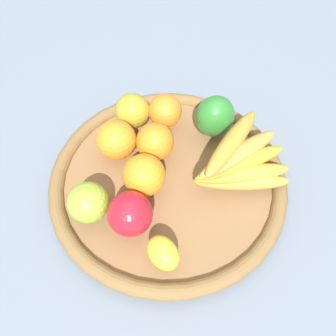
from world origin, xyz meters
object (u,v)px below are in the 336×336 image
Objects in this scene: apple_2 at (88,203)px; bell_pepper at (215,116)px; banana_bunch at (239,163)px; lemon_0 at (165,253)px; orange_2 at (165,111)px; apple_1 at (133,111)px; apple_0 at (130,214)px; orange_0 at (116,140)px; orange_1 at (144,175)px; orange_3 at (155,142)px.

bell_pepper reaches higher than apple_2.
banana_bunch reaches higher than lemon_0.
apple_1 is at bearing -176.36° from orange_2.
banana_bunch is at bearing 83.87° from bell_pepper.
apple_0 is 1.07× the size of apple_2.
apple_0 is (0.04, -0.15, -0.00)m from orange_0.
lemon_0 is (0.08, -0.29, -0.01)m from apple_1.
bell_pepper is 1.30× the size of orange_2.
bell_pepper is (0.22, 0.20, 0.01)m from apple_2.
orange_0 is at bearing 105.89° from apple_0.
orange_1 is 0.08m from orange_3.
orange_1 is at bearing -170.45° from banana_bunch.
lemon_0 is (0.13, -0.08, -0.01)m from apple_2.
apple_1 is at bearing 123.27° from orange_3.
banana_bunch is 2.32× the size of orange_1.
banana_bunch is 0.27m from apple_2.
orange_3 is 0.08m from orange_2.
bell_pepper is (0.17, -0.02, 0.01)m from apple_1.
orange_0 is 1.27× the size of lemon_0.
orange_0 reaches higher than orange_3.
apple_2 is at bearing -102.37° from orange_0.
orange_0 is 1.09× the size of apple_2.
apple_2 reaches higher than orange_2.
apple_0 is 0.08m from lemon_0.
apple_2 is 0.15m from lemon_0.
apple_1 is 0.30m from lemon_0.
banana_bunch reaches higher than orange_2.
apple_1 is at bearing 95.17° from apple_0.
banana_bunch is 2.29× the size of orange_0.
lemon_0 is (0.03, -0.21, -0.01)m from orange_3.
orange_1 is (0.02, 0.08, 0.00)m from apple_0.
apple_0 is (0.02, -0.23, 0.00)m from apple_1.
apple_2 reaches higher than lemon_0.
apple_2 is at bearing -161.53° from banana_bunch.
orange_1 reaches higher than orange_2.
bell_pepper is (0.13, 0.14, 0.01)m from orange_1.
orange_2 is at bearing 136.47° from banana_bunch.
apple_1 is 0.09m from orange_3.
lemon_0 is (0.04, -0.13, -0.02)m from orange_1.
orange_2 is (0.05, 0.24, -0.00)m from apple_0.
orange_2 is (0.07, 0.00, -0.00)m from apple_1.
orange_3 is at bearing 3.02° from bell_pepper.
orange_0 is 0.20m from bell_pepper.
orange_1 reaches higher than lemon_0.
orange_1 is 1.26× the size of lemon_0.
lemon_0 is at bearing -127.27° from banana_bunch.
orange_0 is 0.12m from orange_2.
lemon_0 is at bearing -74.31° from apple_1.
orange_0 is at bearing 77.63° from apple_2.
banana_bunch is at bearing 18.47° from apple_2.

